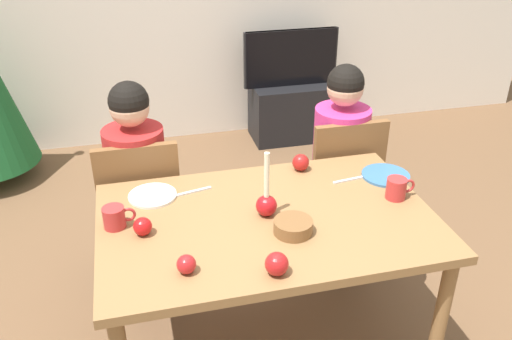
# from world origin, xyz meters

# --- Properties ---
(dining_table) EXTENTS (1.40, 0.90, 0.75)m
(dining_table) POSITION_xyz_m (0.00, 0.00, 0.67)
(dining_table) COLOR olive
(dining_table) RESTS_ON ground
(chair_left) EXTENTS (0.40, 0.40, 0.90)m
(chair_left) POSITION_xyz_m (-0.51, 0.61, 0.51)
(chair_left) COLOR brown
(chair_left) RESTS_ON ground
(chair_right) EXTENTS (0.40, 0.40, 0.90)m
(chair_right) POSITION_xyz_m (0.59, 0.61, 0.51)
(chair_right) COLOR brown
(chair_right) RESTS_ON ground
(person_left_child) EXTENTS (0.30, 0.30, 1.17)m
(person_left_child) POSITION_xyz_m (-0.51, 0.64, 0.57)
(person_left_child) COLOR #33384C
(person_left_child) RESTS_ON ground
(person_right_child) EXTENTS (0.30, 0.30, 1.17)m
(person_right_child) POSITION_xyz_m (0.59, 0.64, 0.57)
(person_right_child) COLOR #33384C
(person_right_child) RESTS_ON ground
(tv_stand) EXTENTS (0.64, 0.40, 0.48)m
(tv_stand) POSITION_xyz_m (0.82, 2.30, 0.24)
(tv_stand) COLOR black
(tv_stand) RESTS_ON ground
(tv) EXTENTS (0.79, 0.05, 0.46)m
(tv) POSITION_xyz_m (0.82, 2.30, 0.71)
(tv) COLOR black
(tv) RESTS_ON tv_stand
(candle_centerpiece) EXTENTS (0.09, 0.09, 0.29)m
(candle_centerpiece) POSITION_xyz_m (-0.00, 0.02, 0.81)
(candle_centerpiece) COLOR red
(candle_centerpiece) RESTS_ON dining_table
(plate_left) EXTENTS (0.21, 0.21, 0.01)m
(plate_left) POSITION_xyz_m (-0.45, 0.28, 0.76)
(plate_left) COLOR white
(plate_left) RESTS_ON dining_table
(plate_right) EXTENTS (0.23, 0.23, 0.01)m
(plate_right) POSITION_xyz_m (0.64, 0.20, 0.76)
(plate_right) COLOR teal
(plate_right) RESTS_ON dining_table
(mug_left) EXTENTS (0.13, 0.09, 0.09)m
(mug_left) POSITION_xyz_m (-0.62, 0.08, 0.80)
(mug_left) COLOR #B72D2D
(mug_left) RESTS_ON dining_table
(mug_right) EXTENTS (0.13, 0.09, 0.10)m
(mug_right) POSITION_xyz_m (0.59, 0.01, 0.80)
(mug_right) COLOR #B72D2D
(mug_right) RESTS_ON dining_table
(fork_left) EXTENTS (0.18, 0.05, 0.01)m
(fork_left) POSITION_xyz_m (-0.28, 0.28, 0.75)
(fork_left) COLOR silver
(fork_left) RESTS_ON dining_table
(fork_right) EXTENTS (0.18, 0.04, 0.01)m
(fork_right) POSITION_xyz_m (0.46, 0.21, 0.75)
(fork_right) COLOR silver
(fork_right) RESTS_ON dining_table
(bowl_walnuts) EXTENTS (0.16, 0.16, 0.06)m
(bowl_walnuts) POSITION_xyz_m (0.07, -0.13, 0.78)
(bowl_walnuts) COLOR brown
(bowl_walnuts) RESTS_ON dining_table
(apple_near_candle) EXTENTS (0.08, 0.08, 0.08)m
(apple_near_candle) POSITION_xyz_m (0.26, 0.37, 0.79)
(apple_near_candle) COLOR #AD1A18
(apple_near_candle) RESTS_ON dining_table
(apple_by_left_plate) EXTENTS (0.07, 0.07, 0.07)m
(apple_by_left_plate) POSITION_xyz_m (-0.51, -0.00, 0.79)
(apple_by_left_plate) COLOR red
(apple_by_left_plate) RESTS_ON dining_table
(apple_by_right_mug) EXTENTS (0.09, 0.09, 0.09)m
(apple_by_right_mug) POSITION_xyz_m (-0.06, -0.36, 0.79)
(apple_by_right_mug) COLOR #B31A1B
(apple_by_right_mug) RESTS_ON dining_table
(apple_far_edge) EXTENTS (0.07, 0.07, 0.07)m
(apple_far_edge) POSITION_xyz_m (-0.38, -0.28, 0.79)
(apple_far_edge) COLOR #B41D1F
(apple_far_edge) RESTS_ON dining_table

